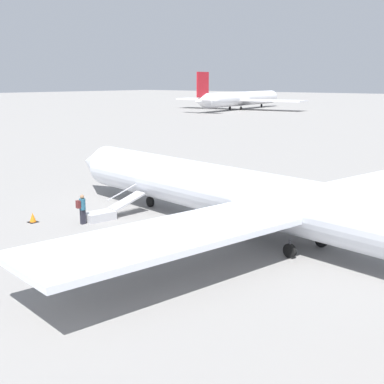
{
  "coord_description": "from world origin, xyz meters",
  "views": [
    {
      "loc": [
        -14.4,
        23.12,
        8.2
      ],
      "look_at": [
        4.52,
        0.14,
        1.94
      ],
      "focal_mm": 50.0,
      "sensor_mm": 36.0,
      "label": 1
    }
  ],
  "objects_px": {
    "passenger": "(82,207)",
    "boarding_stairs": "(105,213)",
    "airplane_main": "(277,202)",
    "airplane_taxiing_distant": "(241,99)"
  },
  "relations": [
    {
      "from": "airplane_main",
      "to": "airplane_taxiing_distant",
      "type": "bearing_deg",
      "value": -45.46
    },
    {
      "from": "passenger",
      "to": "airplane_taxiing_distant",
      "type": "bearing_deg",
      "value": 39.51
    },
    {
      "from": "airplane_main",
      "to": "airplane_taxiing_distant",
      "type": "height_order",
      "value": "airplane_taxiing_distant"
    },
    {
      "from": "airplane_taxiing_distant",
      "to": "boarding_stairs",
      "type": "xyz_separation_m",
      "value": [
        -62.52,
        105.77,
        -2.63
      ]
    },
    {
      "from": "airplane_main",
      "to": "boarding_stairs",
      "type": "height_order",
      "value": "airplane_main"
    },
    {
      "from": "airplane_main",
      "to": "passenger",
      "type": "bearing_deg",
      "value": 29.42
    },
    {
      "from": "passenger",
      "to": "boarding_stairs",
      "type": "bearing_deg",
      "value": 4.51
    },
    {
      "from": "boarding_stairs",
      "to": "airplane_taxiing_distant",
      "type": "bearing_deg",
      "value": 39.94
    },
    {
      "from": "airplane_main",
      "to": "passenger",
      "type": "relative_size",
      "value": 20.82
    },
    {
      "from": "airplane_taxiing_distant",
      "to": "passenger",
      "type": "relative_size",
      "value": 28.75
    }
  ]
}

